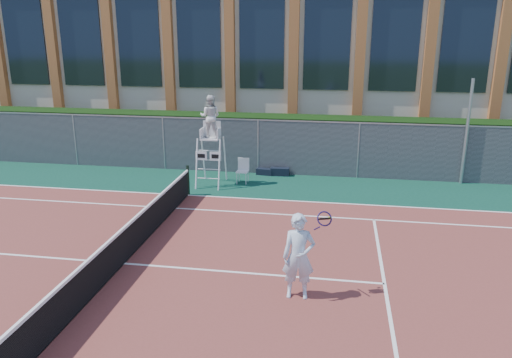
% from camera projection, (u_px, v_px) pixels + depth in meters
% --- Properties ---
extents(ground, '(120.00, 120.00, 0.00)m').
position_uv_depth(ground, '(124.00, 265.00, 12.56)').
color(ground, '#233814').
extents(apron, '(36.00, 20.00, 0.01)m').
position_uv_depth(apron, '(139.00, 248.00, 13.50)').
color(apron, '#0C382A').
rests_on(apron, ground).
extents(tennis_court, '(23.77, 10.97, 0.02)m').
position_uv_depth(tennis_court, '(124.00, 264.00, 12.55)').
color(tennis_court, brown).
rests_on(tennis_court, apron).
extents(tennis_net, '(0.10, 11.30, 1.10)m').
position_uv_depth(tennis_net, '(122.00, 245.00, 12.40)').
color(tennis_net, black).
rests_on(tennis_net, ground).
extents(fence, '(40.00, 0.06, 2.20)m').
position_uv_depth(fence, '(210.00, 145.00, 20.56)').
color(fence, '#595E60').
rests_on(fence, ground).
extents(hedge, '(40.00, 1.40, 2.20)m').
position_uv_depth(hedge, '(217.00, 139.00, 21.69)').
color(hedge, black).
rests_on(hedge, ground).
extents(building, '(45.00, 10.60, 8.22)m').
position_uv_depth(building, '(249.00, 58.00, 28.33)').
color(building, '#C1B4A0').
rests_on(building, ground).
extents(steel_pole, '(0.12, 0.12, 3.98)m').
position_uv_depth(steel_pole, '(467.00, 132.00, 18.65)').
color(steel_pole, '#9EA0A5').
rests_on(steel_pole, ground).
extents(umpire_chair, '(0.96, 1.47, 3.44)m').
position_uv_depth(umpire_chair, '(210.00, 119.00, 18.42)').
color(umpire_chair, white).
rests_on(umpire_chair, ground).
extents(plastic_chair, '(0.47, 0.47, 0.95)m').
position_uv_depth(plastic_chair, '(243.00, 168.00, 19.14)').
color(plastic_chair, silver).
rests_on(plastic_chair, apron).
extents(sports_bag_near, '(0.76, 0.33, 0.32)m').
position_uv_depth(sports_bag_near, '(280.00, 172.00, 20.17)').
color(sports_bag_near, black).
rests_on(sports_bag_near, apron).
extents(sports_bag_far, '(0.68, 0.37, 0.26)m').
position_uv_depth(sports_bag_far, '(264.00, 172.00, 20.28)').
color(sports_bag_far, black).
rests_on(sports_bag_far, apron).
extents(tennis_player, '(1.07, 0.73, 1.92)m').
position_uv_depth(tennis_player, '(299.00, 256.00, 10.74)').
color(tennis_player, silver).
rests_on(tennis_player, tennis_court).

